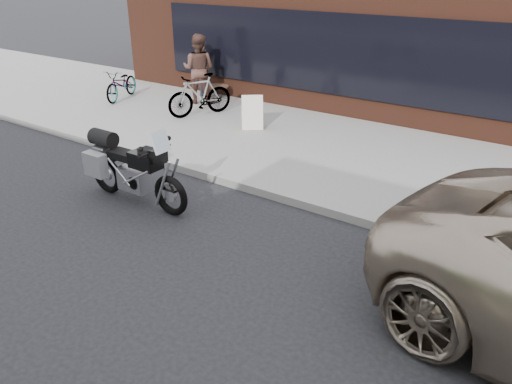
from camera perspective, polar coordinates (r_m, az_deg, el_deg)
name	(u,v)px	position (r m, az deg, el deg)	size (l,w,h in m)	color
ground	(93,327)	(6.26, -18.09, -14.50)	(120.00, 120.00, 0.00)	black
near_sidewalk	(352,150)	(11.18, 10.90, 4.78)	(44.00, 6.00, 0.15)	gray
storefront	(392,14)	(17.83, 15.29, 19.02)	(14.00, 10.07, 4.50)	#52281A
motorcycle	(129,169)	(8.82, -14.34, 2.62)	(2.26, 0.74, 1.43)	black
bicycle_front	(122,84)	(15.31, -15.11, 11.84)	(0.58, 1.67, 0.88)	gray
bicycle_rear	(200,95)	(13.22, -6.45, 10.96)	(0.50, 1.78, 1.07)	gray
sandwich_sign	(252,112)	(12.11, -0.43, 9.17)	(0.68, 0.67, 0.80)	white
cafe_table	(217,87)	(14.89, -4.43, 11.89)	(0.66, 0.66, 0.38)	black
cafe_patron_left	(199,69)	(14.39, -6.58, 13.80)	(0.92, 0.72, 1.90)	brown
cafe_patron_right	(203,68)	(15.04, -6.12, 13.87)	(0.98, 0.41, 1.68)	#373645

